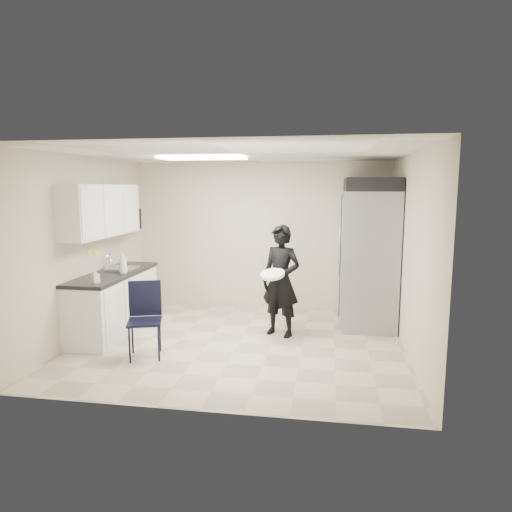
% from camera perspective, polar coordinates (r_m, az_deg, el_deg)
% --- Properties ---
extents(floor, '(4.50, 4.50, 0.00)m').
position_cam_1_polar(floor, '(6.52, -2.10, -10.78)').
color(floor, '#BAA992').
rests_on(floor, ground).
extents(ceiling, '(4.50, 4.50, 0.00)m').
position_cam_1_polar(ceiling, '(6.16, -2.23, 12.68)').
color(ceiling, silver).
rests_on(ceiling, back_wall).
extents(back_wall, '(4.50, 0.00, 4.50)m').
position_cam_1_polar(back_wall, '(8.16, 0.60, 2.55)').
color(back_wall, '#C0B79E').
rests_on(back_wall, floor).
extents(left_wall, '(0.00, 4.00, 4.00)m').
position_cam_1_polar(left_wall, '(7.00, -20.53, 0.99)').
color(left_wall, '#C0B79E').
rests_on(left_wall, floor).
extents(right_wall, '(0.00, 4.00, 4.00)m').
position_cam_1_polar(right_wall, '(6.17, 18.78, 0.11)').
color(right_wall, '#C0B79E').
rests_on(right_wall, floor).
extents(ceiling_panel, '(1.20, 0.60, 0.02)m').
position_cam_1_polar(ceiling_panel, '(6.69, -6.70, 12.05)').
color(ceiling_panel, white).
rests_on(ceiling_panel, ceiling).
extents(lower_counter, '(0.60, 1.90, 0.86)m').
position_cam_1_polar(lower_counter, '(7.19, -17.29, -5.72)').
color(lower_counter, silver).
rests_on(lower_counter, floor).
extents(countertop, '(0.64, 1.95, 0.05)m').
position_cam_1_polar(countertop, '(7.10, -17.45, -2.16)').
color(countertop, black).
rests_on(countertop, lower_counter).
extents(sink, '(0.42, 0.40, 0.14)m').
position_cam_1_polar(sink, '(7.31, -16.44, -1.92)').
color(sink, gray).
rests_on(sink, countertop).
extents(faucet, '(0.02, 0.02, 0.24)m').
position_cam_1_polar(faucet, '(7.37, -17.89, -0.72)').
color(faucet, silver).
rests_on(faucet, countertop).
extents(upper_cabinets, '(0.35, 1.80, 0.75)m').
position_cam_1_polar(upper_cabinets, '(7.05, -18.71, 5.41)').
color(upper_cabinets, silver).
rests_on(upper_cabinets, left_wall).
extents(towel_dispenser, '(0.22, 0.30, 0.35)m').
position_cam_1_polar(towel_dispenser, '(8.12, -15.27, 4.48)').
color(towel_dispenser, black).
rests_on(towel_dispenser, left_wall).
extents(notice_sticker_left, '(0.00, 0.12, 0.07)m').
position_cam_1_polar(notice_sticker_left, '(7.09, -20.06, 0.45)').
color(notice_sticker_left, yellow).
rests_on(notice_sticker_left, left_wall).
extents(notice_sticker_right, '(0.00, 0.12, 0.07)m').
position_cam_1_polar(notice_sticker_right, '(7.27, -19.28, 0.36)').
color(notice_sticker_right, yellow).
rests_on(notice_sticker_right, left_wall).
extents(commercial_fridge, '(0.80, 1.35, 2.10)m').
position_cam_1_polar(commercial_fridge, '(7.41, 13.87, -0.27)').
color(commercial_fridge, gray).
rests_on(commercial_fridge, floor).
extents(fridge_compressor, '(0.80, 1.35, 0.20)m').
position_cam_1_polar(fridge_compressor, '(7.32, 14.20, 8.65)').
color(fridge_compressor, black).
rests_on(fridge_compressor, commercial_fridge).
extents(folding_chair, '(0.53, 0.53, 0.94)m').
position_cam_1_polar(folding_chair, '(6.02, -13.76, -7.99)').
color(folding_chair, black).
rests_on(folding_chair, floor).
extents(man_tuxedo, '(0.70, 0.59, 1.63)m').
position_cam_1_polar(man_tuxedo, '(6.64, 3.13, -3.11)').
color(man_tuxedo, black).
rests_on(man_tuxedo, floor).
extents(bucket_lid, '(0.45, 0.45, 0.04)m').
position_cam_1_polar(bucket_lid, '(6.40, 2.08, -2.31)').
color(bucket_lid, white).
rests_on(bucket_lid, man_tuxedo).
extents(soap_bottle_a, '(0.16, 0.16, 0.32)m').
position_cam_1_polar(soap_bottle_a, '(6.93, -16.31, -0.82)').
color(soap_bottle_a, white).
rests_on(soap_bottle_a, countertop).
extents(soap_bottle_b, '(0.12, 0.12, 0.18)m').
position_cam_1_polar(soap_bottle_b, '(6.38, -19.42, -2.38)').
color(soap_bottle_b, silver).
rests_on(soap_bottle_b, countertop).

